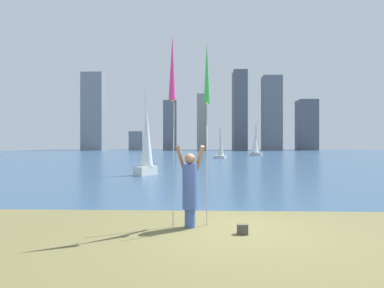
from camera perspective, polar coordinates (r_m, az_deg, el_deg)
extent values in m
cube|color=#2D4C6B|center=(68.73, 2.55, -1.74)|extent=(120.00, 117.90, 0.12)
cube|color=#33301C|center=(9.98, 6.07, -11.86)|extent=(120.00, 0.70, 0.02)
cylinder|color=#3F59A5|center=(8.00, -0.37, -13.01)|extent=(0.26, 0.26, 0.45)
cylinder|color=#3F59A5|center=(7.87, -0.37, -7.55)|extent=(0.37, 0.37, 1.08)
sphere|color=#936B51|center=(7.81, -0.37, -2.66)|extent=(0.26, 0.26, 0.26)
cylinder|color=#936B51|center=(7.97, -2.01, -2.42)|extent=(0.26, 0.42, 0.62)
cylinder|color=#936B51|center=(7.95, 1.37, -2.42)|extent=(0.26, 0.42, 0.62)
cylinder|color=#B2B2B7|center=(7.98, -3.31, -3.54)|extent=(0.02, 0.29, 3.06)
cone|color=#D83399|center=(7.85, -3.54, 13.49)|extent=(0.16, 0.29, 1.59)
sphere|color=yellow|center=(7.77, -3.49, 7.71)|extent=(0.06, 0.06, 0.06)
cylinder|color=#B2B2B7|center=(7.95, 2.67, -3.60)|extent=(0.02, 0.23, 3.05)
cone|color=green|center=(8.38, 2.65, 12.52)|extent=(0.16, 0.26, 1.58)
sphere|color=yellow|center=(8.20, 2.66, 7.22)|extent=(0.06, 0.06, 0.06)
cube|color=#4C4742|center=(7.54, 8.96, -14.73)|extent=(0.24, 0.14, 0.22)
cube|color=silver|center=(45.76, 4.99, -2.31)|extent=(1.87, 1.53, 0.36)
cylinder|color=#47474C|center=(45.72, 4.99, 0.37)|extent=(0.06, 0.06, 3.92)
cone|color=silver|center=(45.68, 5.14, -0.29)|extent=(1.05, 1.05, 2.87)
cube|color=silver|center=(21.18, -8.25, -4.71)|extent=(1.45, 1.78, 0.58)
cylinder|color=silver|center=(21.13, -8.25, 2.79)|extent=(0.06, 0.06, 4.96)
cone|color=white|center=(21.20, -8.04, 1.10)|extent=(1.11, 1.11, 3.72)
cube|color=silver|center=(56.75, 11.29, -1.77)|extent=(2.25, 2.33, 0.55)
cylinder|color=#47474C|center=(56.73, 11.29, 1.05)|extent=(0.07, 0.07, 5.02)
cone|color=white|center=(56.83, 11.15, 0.17)|extent=(1.67, 1.67, 3.29)
cube|color=gray|center=(109.17, -17.11, 5.51)|extent=(6.87, 4.70, 25.00)
cube|color=gray|center=(109.41, -9.82, 0.58)|extent=(4.59, 3.60, 6.25)
cube|color=slate|center=(108.43, -3.90, 3.35)|extent=(4.46, 3.12, 16.70)
cube|color=gray|center=(108.09, 1.78, 3.86)|extent=(3.29, 5.74, 18.58)
cube|color=#565B66|center=(107.09, 8.44, 5.83)|extent=(4.37, 7.73, 25.81)
cube|color=slate|center=(105.84, 13.96, 5.30)|extent=(5.91, 5.10, 23.58)
cube|color=#565B66|center=(113.88, 19.68, 3.17)|extent=(6.00, 6.63, 16.65)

